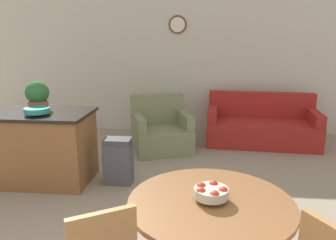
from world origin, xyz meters
TOP-DOWN VIEW (x-y plane):
  - wall_back at (0.00, 5.49)m, footprint 8.00×0.09m
  - dining_table at (0.64, 1.11)m, footprint 1.18×1.18m
  - fruit_bowl at (0.63, 1.11)m, footprint 0.24×0.24m
  - kitchen_island at (-1.55, 2.86)m, footprint 1.42×0.83m
  - teal_bowl at (-1.43, 2.71)m, footprint 0.30×0.30m
  - potted_plant at (-1.57, 3.03)m, footprint 0.30×0.30m
  - trash_bin at (-0.49, 2.88)m, footprint 0.36×0.24m
  - couch at (1.65, 4.80)m, footprint 1.96×1.06m
  - armchair at (-0.10, 4.25)m, footprint 1.14×1.09m

SIDE VIEW (x-z plane):
  - couch at x=1.65m, z-range -0.14..0.73m
  - trash_bin at x=-0.49m, z-range 0.00..0.60m
  - armchair at x=-0.10m, z-range -0.15..0.76m
  - kitchen_island at x=-1.55m, z-range 0.00..0.93m
  - dining_table at x=0.64m, z-range 0.20..0.92m
  - fruit_bowl at x=0.63m, z-range 0.73..0.85m
  - teal_bowl at x=-1.43m, z-range 0.94..1.03m
  - potted_plant at x=-1.57m, z-range 0.93..1.31m
  - wall_back at x=0.00m, z-range 0.00..2.70m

